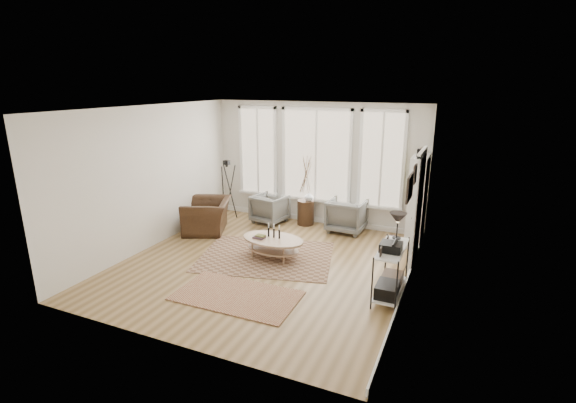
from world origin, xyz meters
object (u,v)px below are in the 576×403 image
at_px(coffee_table, 273,242).
at_px(armchair_left, 270,209).
at_px(low_shelf, 391,267).
at_px(accent_chair, 207,216).
at_px(bookcase, 417,200).
at_px(side_table, 306,192).
at_px(armchair_right, 347,215).

distance_m(coffee_table, armchair_left, 2.16).
xyz_separation_m(low_shelf, accent_chair, (-4.43, 1.40, -0.14)).
bearing_deg(coffee_table, accent_chair, 159.27).
xyz_separation_m(bookcase, coffee_table, (-2.45, -1.89, -0.64)).
xyz_separation_m(coffee_table, side_table, (-0.13, 2.12, 0.50)).
bearing_deg(coffee_table, bookcase, 37.69).
height_order(low_shelf, armchair_right, low_shelf).
bearing_deg(side_table, armchair_left, -167.17).
xyz_separation_m(low_shelf, armchair_left, (-3.39, 2.55, -0.16)).
distance_m(bookcase, low_shelf, 2.56).
xyz_separation_m(side_table, accent_chair, (-1.91, -1.35, -0.44)).
height_order(low_shelf, coffee_table, low_shelf).
bearing_deg(side_table, low_shelf, -47.41).
distance_m(armchair_left, armchair_right, 1.91).
height_order(armchair_left, side_table, side_table).
relative_size(side_table, accent_chair, 1.48).
distance_m(coffee_table, accent_chair, 2.18).
bearing_deg(side_table, accent_chair, -144.82).
xyz_separation_m(armchair_right, accent_chair, (-2.95, -1.28, -0.01)).
distance_m(coffee_table, armchair_right, 2.25).
relative_size(low_shelf, armchair_left, 1.71).
height_order(bookcase, armchair_right, bookcase).
xyz_separation_m(coffee_table, armchair_right, (0.91, 2.05, 0.07)).
xyz_separation_m(armchair_right, side_table, (-1.04, 0.06, 0.43)).
relative_size(coffee_table, side_table, 0.79).
bearing_deg(low_shelf, bookcase, 88.72).
bearing_deg(armchair_right, bookcase, 175.90).
bearing_deg(bookcase, armchair_left, 179.54).
bearing_deg(accent_chair, side_table, 101.96).
bearing_deg(coffee_table, armchair_right, 66.09).
xyz_separation_m(bookcase, armchair_right, (-1.54, 0.16, -0.57)).
relative_size(low_shelf, side_table, 0.78).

